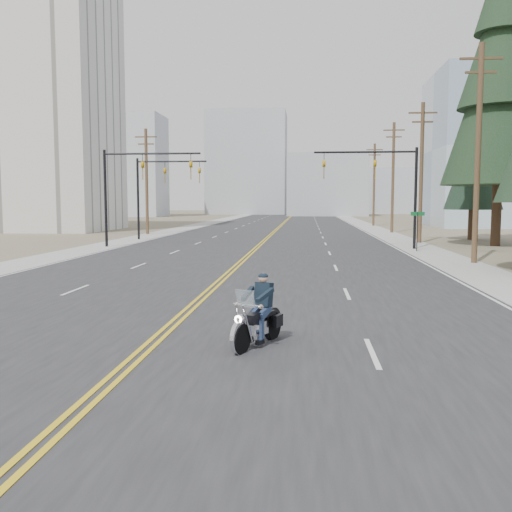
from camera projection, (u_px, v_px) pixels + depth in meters
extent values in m
plane|color=#776D56|center=(76.00, 415.00, 8.86)|extent=(400.00, 400.00, 0.00)
cube|color=#303033|center=(281.00, 225.00, 78.26)|extent=(20.00, 200.00, 0.01)
cube|color=#A5A5A0|center=(199.00, 225.00, 79.28)|extent=(3.00, 200.00, 0.01)
cube|color=#A5A5A0|center=(366.00, 226.00, 77.23)|extent=(3.00, 200.00, 0.01)
cylinder|color=black|center=(106.00, 199.00, 41.23)|extent=(0.20, 0.20, 7.00)
cylinder|color=black|center=(152.00, 154.00, 40.61)|extent=(7.00, 0.14, 0.14)
imported|color=#BF8C0C|center=(143.00, 163.00, 40.73)|extent=(0.21, 0.26, 1.30)
imported|color=#BF8C0C|center=(191.00, 163.00, 40.42)|extent=(0.21, 0.26, 1.30)
cylinder|color=black|center=(415.00, 199.00, 39.27)|extent=(0.20, 0.20, 7.00)
cylinder|color=black|center=(365.00, 152.00, 39.28)|extent=(7.00, 0.14, 0.14)
imported|color=#BF8C0C|center=(375.00, 161.00, 39.28)|extent=(0.21, 0.26, 1.30)
imported|color=#BF8C0C|center=(324.00, 162.00, 39.59)|extent=(0.21, 0.26, 1.30)
cylinder|color=black|center=(138.00, 199.00, 49.16)|extent=(0.20, 0.20, 7.00)
cylinder|color=black|center=(172.00, 161.00, 48.59)|extent=(6.00, 0.14, 0.14)
imported|color=#BF8C0C|center=(165.00, 169.00, 48.70)|extent=(0.21, 0.26, 1.30)
imported|color=#BF8C0C|center=(200.00, 169.00, 48.43)|extent=(0.21, 0.26, 1.30)
cylinder|color=black|center=(417.00, 232.00, 37.52)|extent=(0.06, 0.06, 2.60)
cube|color=#0C5926|center=(418.00, 214.00, 37.40)|extent=(0.90, 0.03, 0.25)
cylinder|color=brown|center=(478.00, 155.00, 30.00)|extent=(0.30, 0.30, 11.50)
cube|color=brown|center=(481.00, 58.00, 29.52)|extent=(2.20, 0.12, 0.12)
cube|color=brown|center=(481.00, 72.00, 29.59)|extent=(1.60, 0.12, 0.12)
cylinder|color=brown|center=(421.00, 173.00, 44.89)|extent=(0.30, 0.30, 11.00)
cube|color=brown|center=(423.00, 113.00, 44.44)|extent=(2.20, 0.12, 0.12)
cube|color=brown|center=(423.00, 122.00, 44.51)|extent=(1.60, 0.12, 0.12)
cylinder|color=brown|center=(393.00, 178.00, 59.74)|extent=(0.30, 0.30, 11.50)
cube|color=brown|center=(394.00, 130.00, 59.27)|extent=(2.20, 0.12, 0.12)
cube|color=brown|center=(394.00, 137.00, 59.33)|extent=(1.60, 0.12, 0.12)
cylinder|color=brown|center=(374.00, 185.00, 76.62)|extent=(0.30, 0.30, 11.00)
cube|color=brown|center=(375.00, 150.00, 76.17)|extent=(2.20, 0.12, 0.12)
cube|color=brown|center=(375.00, 155.00, 76.24)|extent=(1.60, 0.12, 0.12)
cylinder|color=brown|center=(147.00, 182.00, 57.06)|extent=(0.30, 0.30, 10.50)
cube|color=brown|center=(146.00, 137.00, 56.63)|extent=(2.20, 0.12, 0.12)
cube|color=brown|center=(146.00, 144.00, 56.70)|extent=(1.60, 0.12, 0.12)
cube|color=silver|center=(28.00, 98.00, 64.44)|extent=(18.00, 14.00, 30.00)
cube|color=#B7BCC6|center=(131.00, 166.00, 124.93)|extent=(14.00, 12.00, 22.00)
cube|color=#ADB2B7|center=(327.00, 185.00, 131.40)|extent=(18.00, 14.00, 14.00)
cube|color=#B7BCC6|center=(491.00, 173.00, 113.49)|extent=(16.00, 12.00, 18.00)
cube|color=#ADB2B7|center=(247.00, 164.00, 147.48)|extent=(20.00, 15.00, 26.00)
cube|color=#B7BCC6|center=(386.00, 191.00, 154.77)|extent=(14.00, 14.00, 12.00)
cube|color=#ADB2B7|center=(91.00, 182.00, 141.43)|extent=(12.00, 12.00, 16.00)
cylinder|color=#382619|center=(496.00, 216.00, 42.17)|extent=(0.79, 0.79, 4.52)
cone|color=black|center=(501.00, 91.00, 41.31)|extent=(8.13, 8.13, 13.55)
cone|color=black|center=(503.00, 36.00, 40.94)|extent=(6.10, 6.10, 10.16)
cylinder|color=#382619|center=(472.00, 225.00, 49.20)|extent=(0.61, 0.61, 2.61)
cone|color=black|center=(474.00, 164.00, 48.70)|extent=(4.87, 4.87, 7.83)
cone|color=black|center=(475.00, 137.00, 48.49)|extent=(3.65, 3.65, 5.87)
cone|color=black|center=(476.00, 111.00, 48.28)|extent=(2.44, 2.44, 4.18)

